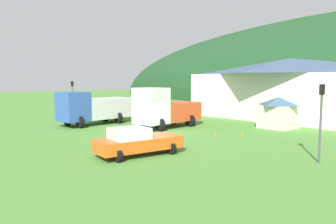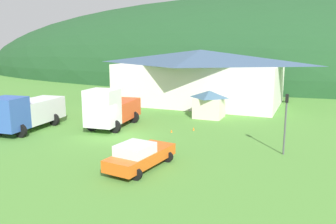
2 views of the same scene
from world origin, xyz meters
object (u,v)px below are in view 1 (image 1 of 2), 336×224
Objects in this scene: light_truck_cream at (107,108)px; traffic_light_west at (73,96)px; box_truck_blue at (93,107)px; traffic_cone_near_pickup at (215,135)px; play_shed_cream at (278,112)px; traffic_cone_mid_row at (242,136)px; traffic_light_east at (321,115)px; service_pickup_orange at (136,141)px; depot_building at (289,87)px; heavy_rig_white at (164,109)px.

light_truck_cream is 1.26× the size of traffic_light_west.
box_truck_blue is 12.73m from traffic_cone_near_pickup.
traffic_cone_mid_row is (0.29, -5.71, -1.44)m from play_shed_cream.
box_truck_blue is 21.28m from traffic_light_east.
traffic_cone_mid_row is at bearing -172.46° from service_pickup_orange.
play_shed_cream is (3.64, -8.33, -2.04)m from depot_building.
heavy_rig_white is at bearing -174.22° from traffic_cone_near_pickup.
traffic_light_west reaches higher than heavy_rig_white.
traffic_cone_near_pickup is at bearing 104.06° from box_truck_blue.
heavy_rig_white is (6.25, 3.72, 0.10)m from box_truck_blue.
traffic_light_west is (-12.47, -2.81, 0.79)m from heavy_rig_white.
light_truck_cream is at bearing -129.28° from depot_building.
traffic_light_east is at bearing -15.23° from traffic_cone_near_pickup.
depot_building is 43.46× the size of traffic_cone_near_pickup.
box_truck_blue reaches higher than service_pickup_orange.
depot_building is 2.79× the size of box_truck_blue.
light_truck_cream is at bearing -178.16° from traffic_cone_near_pickup.
service_pickup_orange is 1.27× the size of traffic_light_east.
depot_building is at bearing -163.40° from service_pickup_orange.
depot_building is 35.97× the size of traffic_cone_mid_row.
traffic_cone_mid_row reaches higher than traffic_cone_near_pickup.
service_pickup_orange is at bearing -141.18° from traffic_light_east.
light_truck_cream is at bearing -95.70° from heavy_rig_white.
light_truck_cream is 0.76× the size of heavy_rig_white.
traffic_light_east reaches higher than heavy_rig_white.
play_shed_cream reaches higher than light_truck_cream.
service_pickup_orange is (0.33, -15.89, -0.61)m from play_shed_cream.
heavy_rig_white is at bearing 114.97° from box_truck_blue.
play_shed_cream is 12.64m from traffic_light_east.
service_pickup_orange is at bearing -79.93° from traffic_cone_near_pickup.
play_shed_cream is at bearing 132.97° from heavy_rig_white.
light_truck_cream reaches higher than traffic_cone_mid_row.
depot_building is 24.69m from service_pickup_orange.
heavy_rig_white is 5.92m from traffic_cone_near_pickup.
play_shed_cream is 0.40× the size of box_truck_blue.
traffic_cone_near_pickup is at bearing 164.77° from traffic_light_east.
light_truck_cream is 4.17m from traffic_light_west.
traffic_light_west is at bearing -166.29° from traffic_cone_mid_row.
service_pickup_orange is at bearing -88.81° from play_shed_cream.
traffic_light_west is 8.66× the size of traffic_cone_near_pickup.
traffic_light_west is at bearing -82.55° from heavy_rig_white.
play_shed_cream is 18.32m from light_truck_cream.
heavy_rig_white is 10.95m from service_pickup_orange.
box_truck_blue is (-13.10, -11.39, 0.23)m from play_shed_cream.
light_truck_cream is at bearing -155.48° from play_shed_cream.
traffic_cone_mid_row is (3.92, -14.03, -3.48)m from depot_building.
traffic_cone_near_pickup is at bearing -137.30° from traffic_cone_mid_row.
traffic_light_west is 27.43m from traffic_light_east.
traffic_light_west is at bearing -98.07° from service_pickup_orange.
traffic_light_west reaches higher than box_truck_blue.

